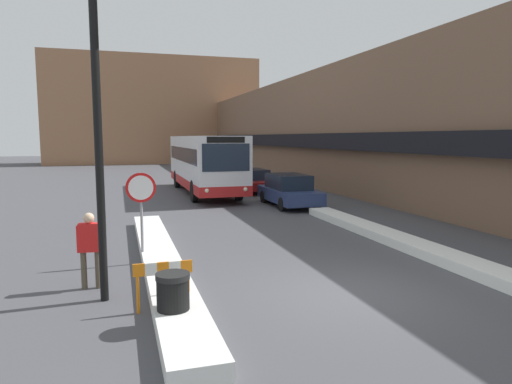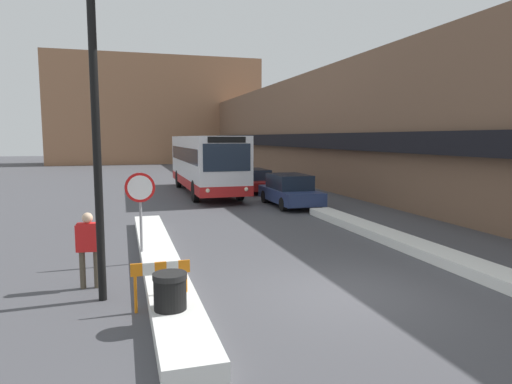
% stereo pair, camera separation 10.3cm
% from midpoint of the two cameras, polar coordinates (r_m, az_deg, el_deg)
% --- Properties ---
extents(ground_plane, '(160.00, 160.00, 0.00)m').
position_cam_midpoint_polar(ground_plane, '(9.95, 11.32, -12.40)').
color(ground_plane, '#47474C').
extents(building_row_right, '(5.50, 60.00, 7.55)m').
position_cam_midpoint_polar(building_row_right, '(35.36, 7.42, 7.60)').
color(building_row_right, brown).
rests_on(building_row_right, ground_plane).
extents(building_backdrop_far, '(26.00, 8.00, 13.19)m').
position_cam_midpoint_polar(building_backdrop_far, '(60.98, -12.72, 9.80)').
color(building_backdrop_far, '#996B4C').
rests_on(building_backdrop_far, ground_plane).
extents(snow_bank_left, '(0.90, 11.87, 0.31)m').
position_cam_midpoint_polar(snow_bank_left, '(11.93, -12.07, -8.39)').
color(snow_bank_left, silver).
rests_on(snow_bank_left, ground_plane).
extents(snow_bank_right, '(0.90, 12.34, 0.27)m').
position_cam_midpoint_polar(snow_bank_right, '(14.41, 17.95, -6.01)').
color(snow_bank_right, silver).
rests_on(snow_bank_right, ground_plane).
extents(city_bus, '(2.60, 11.59, 3.34)m').
position_cam_midpoint_polar(city_bus, '(26.82, -6.63, 3.71)').
color(city_bus, silver).
rests_on(city_bus, ground_plane).
extents(parked_car_front, '(1.87, 4.41, 1.51)m').
position_cam_midpoint_polar(parked_car_front, '(21.79, 3.99, 0.21)').
color(parked_car_front, navy).
rests_on(parked_car_front, ground_plane).
extents(parked_car_middle, '(1.79, 4.80, 1.35)m').
position_cam_midpoint_polar(parked_car_middle, '(27.71, -0.60, 1.51)').
color(parked_car_middle, maroon).
rests_on(parked_car_middle, ground_plane).
extents(stop_sign, '(0.76, 0.08, 2.37)m').
position_cam_midpoint_polar(stop_sign, '(12.01, -14.41, -0.73)').
color(stop_sign, gray).
rests_on(stop_sign, ground_plane).
extents(street_lamp, '(1.46, 0.36, 6.62)m').
position_cam_midpoint_polar(street_lamp, '(9.41, -17.91, 11.55)').
color(street_lamp, black).
rests_on(street_lamp, ground_plane).
extents(pedestrian, '(0.54, 0.25, 1.66)m').
position_cam_midpoint_polar(pedestrian, '(10.49, -20.32, -6.03)').
color(pedestrian, brown).
rests_on(pedestrian, ground_plane).
extents(trash_bin, '(0.59, 0.59, 0.95)m').
position_cam_midpoint_polar(trash_bin, '(8.19, -10.68, -13.12)').
color(trash_bin, black).
rests_on(trash_bin, ground_plane).
extents(construction_barricade, '(1.10, 0.06, 0.94)m').
position_cam_midpoint_polar(construction_barricade, '(8.88, -11.86, -10.26)').
color(construction_barricade, orange).
rests_on(construction_barricade, ground_plane).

